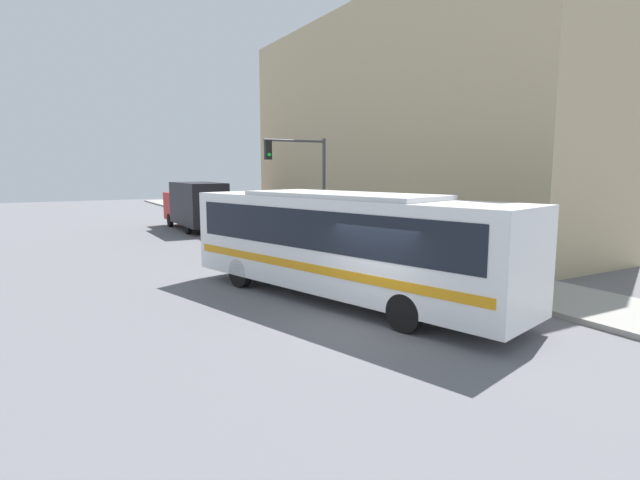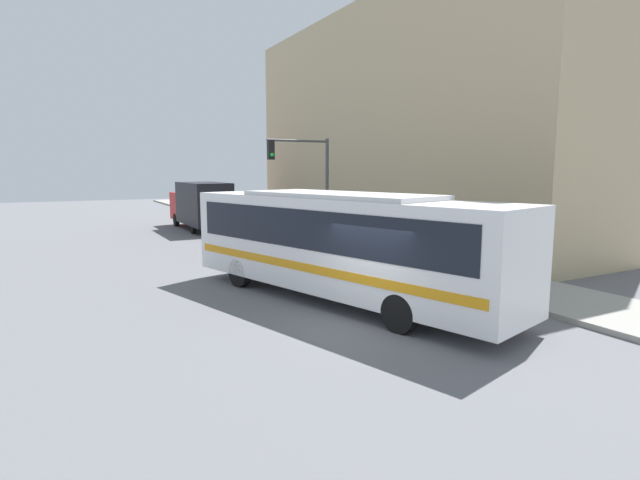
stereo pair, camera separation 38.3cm
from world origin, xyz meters
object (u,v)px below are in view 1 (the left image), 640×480
(fire_hydrant, at_px, (455,269))
(pedestrian_mid_block, at_px, (341,228))
(city_bus, at_px, (341,239))
(parking_meter, at_px, (373,239))
(traffic_light_pole, at_px, (304,172))
(delivery_truck, at_px, (194,204))
(pedestrian_near_corner, at_px, (368,232))

(fire_hydrant, relative_size, pedestrian_mid_block, 0.40)
(city_bus, relative_size, parking_meter, 9.69)
(fire_hydrant, xyz_separation_m, traffic_light_pole, (-0.98, 9.23, 3.27))
(traffic_light_pole, bearing_deg, parking_meter, -77.59)
(delivery_truck, bearing_deg, city_bus, -93.35)
(fire_hydrant, xyz_separation_m, pedestrian_mid_block, (0.72, 8.52, 0.53))
(delivery_truck, relative_size, pedestrian_mid_block, 4.58)
(city_bus, relative_size, fire_hydrant, 16.85)
(fire_hydrant, xyz_separation_m, parking_meter, (0.00, 4.80, 0.47))
(fire_hydrant, distance_m, parking_meter, 4.82)
(city_bus, bearing_deg, pedestrian_near_corner, 34.53)
(traffic_light_pole, height_order, pedestrian_mid_block, traffic_light_pole)
(delivery_truck, xyz_separation_m, traffic_light_pole, (2.47, -10.52, 2.09))
(city_bus, distance_m, pedestrian_mid_block, 10.04)
(delivery_truck, distance_m, traffic_light_pole, 11.00)
(traffic_light_pole, bearing_deg, delivery_truck, 103.24)
(delivery_truck, distance_m, pedestrian_near_corner, 13.51)
(traffic_light_pole, relative_size, parking_meter, 4.39)
(parking_meter, bearing_deg, traffic_light_pole, 102.41)
(traffic_light_pole, bearing_deg, pedestrian_near_corner, -41.85)
(parking_meter, distance_m, pedestrian_near_corner, 2.71)
(city_bus, height_order, fire_hydrant, city_bus)
(city_bus, distance_m, traffic_light_pole, 10.06)
(delivery_truck, height_order, parking_meter, delivery_truck)
(city_bus, bearing_deg, delivery_truck, 71.24)
(city_bus, xyz_separation_m, pedestrian_mid_block, (5.32, 8.47, -0.83))
(fire_hydrant, distance_m, traffic_light_pole, 9.84)
(city_bus, height_order, pedestrian_near_corner, city_bus)
(parking_meter, distance_m, pedestrian_mid_block, 3.80)
(parking_meter, relative_size, pedestrian_mid_block, 0.70)
(city_bus, height_order, pedestrian_mid_block, city_bus)
(parking_meter, xyz_separation_m, pedestrian_mid_block, (0.72, 3.73, 0.06))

